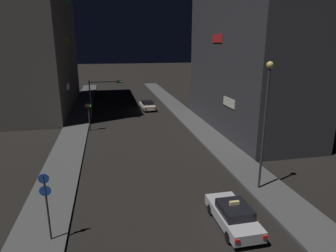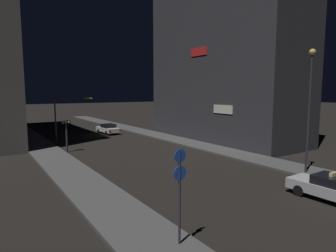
{
  "view_description": "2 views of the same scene",
  "coord_description": "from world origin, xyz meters",
  "px_view_note": "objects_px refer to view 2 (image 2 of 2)",
  "views": [
    {
      "loc": [
        -3.37,
        -7.09,
        10.08
      ],
      "look_at": [
        2.51,
        21.17,
        1.92
      ],
      "focal_mm": 31.26,
      "sensor_mm": 36.0,
      "label": 1
    },
    {
      "loc": [
        -12.93,
        -1.56,
        6.04
      ],
      "look_at": [
        2.36,
        21.59,
        2.73
      ],
      "focal_mm": 30.96,
      "sensor_mm": 36.0,
      "label": 2
    }
  ],
  "objects_px": {
    "traffic_light_overhead": "(70,110)",
    "street_lamp_near_block": "(310,97)",
    "sign_pole_left": "(180,188)",
    "far_car": "(108,129)",
    "taxi": "(331,188)",
    "traffic_light_left_kerb": "(66,129)"
  },
  "relations": [
    {
      "from": "far_car",
      "to": "taxi",
      "type": "bearing_deg",
      "value": -88.92
    },
    {
      "from": "sign_pole_left",
      "to": "street_lamp_near_block",
      "type": "xyz_separation_m",
      "value": [
        13.53,
        3.03,
        3.27
      ]
    },
    {
      "from": "taxi",
      "to": "traffic_light_left_kerb",
      "type": "xyz_separation_m",
      "value": [
        -8.88,
        21.3,
        1.64
      ]
    },
    {
      "from": "traffic_light_overhead",
      "to": "street_lamp_near_block",
      "type": "height_order",
      "value": "street_lamp_near_block"
    },
    {
      "from": "street_lamp_near_block",
      "to": "traffic_light_overhead",
      "type": "bearing_deg",
      "value": 116.05
    },
    {
      "from": "far_car",
      "to": "sign_pole_left",
      "type": "distance_m",
      "value": 32.03
    },
    {
      "from": "traffic_light_overhead",
      "to": "sign_pole_left",
      "type": "xyz_separation_m",
      "value": [
        -2.66,
        -25.26,
        -1.53
      ]
    },
    {
      "from": "sign_pole_left",
      "to": "far_car",
      "type": "bearing_deg",
      "value": 73.06
    },
    {
      "from": "taxi",
      "to": "sign_pole_left",
      "type": "distance_m",
      "value": 10.08
    },
    {
      "from": "traffic_light_overhead",
      "to": "street_lamp_near_block",
      "type": "distance_m",
      "value": 24.8
    },
    {
      "from": "traffic_light_left_kerb",
      "to": "traffic_light_overhead",
      "type": "bearing_deg",
      "value": 70.52
    },
    {
      "from": "traffic_light_overhead",
      "to": "traffic_light_left_kerb",
      "type": "height_order",
      "value": "traffic_light_overhead"
    },
    {
      "from": "taxi",
      "to": "far_car",
      "type": "height_order",
      "value": "taxi"
    },
    {
      "from": "street_lamp_near_block",
      "to": "far_car",
      "type": "bearing_deg",
      "value": 98.67
    },
    {
      "from": "far_car",
      "to": "traffic_light_left_kerb",
      "type": "xyz_separation_m",
      "value": [
        -8.29,
        -9.96,
        1.64
      ]
    },
    {
      "from": "taxi",
      "to": "sign_pole_left",
      "type": "bearing_deg",
      "value": 176.24
    },
    {
      "from": "taxi",
      "to": "sign_pole_left",
      "type": "height_order",
      "value": "sign_pole_left"
    },
    {
      "from": "taxi",
      "to": "traffic_light_overhead",
      "type": "height_order",
      "value": "traffic_light_overhead"
    },
    {
      "from": "far_car",
      "to": "sign_pole_left",
      "type": "bearing_deg",
      "value": -106.94
    },
    {
      "from": "far_car",
      "to": "sign_pole_left",
      "type": "relative_size",
      "value": 1.22
    },
    {
      "from": "traffic_light_left_kerb",
      "to": "far_car",
      "type": "bearing_deg",
      "value": 50.21
    },
    {
      "from": "traffic_light_overhead",
      "to": "traffic_light_left_kerb",
      "type": "relative_size",
      "value": 1.67
    }
  ]
}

